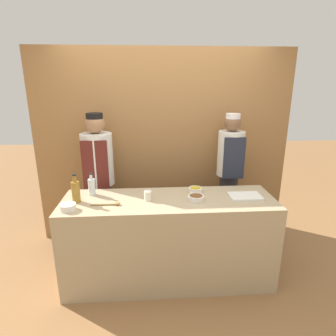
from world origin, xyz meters
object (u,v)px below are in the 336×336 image
sauce_bowl_brown (196,198)px  chef_right (229,176)px  sauce_bowl_yellow (195,190)px  bottle_clear (92,186)px  sauce_bowl_white (68,207)px  cup_cream (148,196)px  wooden_spoon (110,204)px  chef_left (99,179)px  bottle_vinegar (76,191)px  cutting_board (245,196)px

sauce_bowl_brown → chef_right: chef_right is taller
sauce_bowl_yellow → chef_right: size_ratio=0.08×
sauce_bowl_yellow → bottle_clear: 1.06m
sauce_bowl_white → sauce_bowl_yellow: bearing=15.5°
cup_cream → chef_right: chef_right is taller
sauce_bowl_white → wooden_spoon: bearing=11.8°
cup_cream → chef_left: bearing=131.9°
cup_cream → chef_right: (0.98, 0.64, -0.04)m
sauce_bowl_yellow → bottle_vinegar: size_ratio=0.49×
bottle_clear → bottle_vinegar: (-0.11, -0.18, 0.02)m
sauce_bowl_white → chef_right: (1.70, 0.81, -0.02)m
bottle_vinegar → chef_right: size_ratio=0.17×
chef_left → cup_cream: bearing=-48.1°
sauce_bowl_yellow → cup_cream: cup_cream is taller
chef_right → sauce_bowl_yellow: bearing=-135.9°
bottle_vinegar → chef_right: 1.78m
cutting_board → bottle_vinegar: bottle_vinegar is taller
wooden_spoon → chef_right: (1.33, 0.74, -0.00)m
cutting_board → bottle_vinegar: (-1.65, -0.01, 0.10)m
sauce_bowl_brown → chef_left: size_ratio=0.09×
cutting_board → chef_right: chef_right is taller
bottle_vinegar → wooden_spoon: size_ratio=1.04×
cutting_board → bottle_vinegar: size_ratio=1.11×
bottle_vinegar → sauce_bowl_brown: bearing=-1.7°
wooden_spoon → chef_left: chef_left is taller
chef_right → sauce_bowl_brown: bearing=-127.7°
sauce_bowl_white → cutting_board: size_ratio=0.46×
sauce_bowl_yellow → cup_cream: 0.52m
cutting_board → sauce_bowl_yellow: bearing=161.8°
wooden_spoon → chef_right: bearing=28.9°
chef_right → cutting_board: bearing=-91.5°
sauce_bowl_brown → bottle_clear: bottle_clear is taller
sauce_bowl_brown → sauce_bowl_yellow: bearing=82.1°
chef_left → bottle_clear: bearing=-88.9°
sauce_bowl_white → bottle_vinegar: 0.19m
sauce_bowl_brown → cup_cream: cup_cream is taller
bottle_clear → cup_cream: 0.59m
cutting_board → bottle_clear: (-1.53, 0.17, 0.08)m
cutting_board → cup_cream: bearing=-179.6°
sauce_bowl_white → bottle_vinegar: size_ratio=0.51×
sauce_bowl_yellow → chef_right: 0.68m
sauce_bowl_brown → sauce_bowl_yellow: sauce_bowl_yellow is taller
sauce_bowl_white → cup_cream: (0.72, 0.17, 0.02)m
cup_cream → cutting_board: bearing=0.4°
sauce_bowl_white → cutting_board: sauce_bowl_white is taller
bottle_vinegar → cup_cream: size_ratio=2.99×
bottle_clear → sauce_bowl_yellow: bearing=-0.8°
cutting_board → bottle_clear: bottle_clear is taller
sauce_bowl_yellow → chef_right: (0.49, 0.48, -0.02)m
sauce_bowl_brown → wooden_spoon: size_ratio=0.57×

